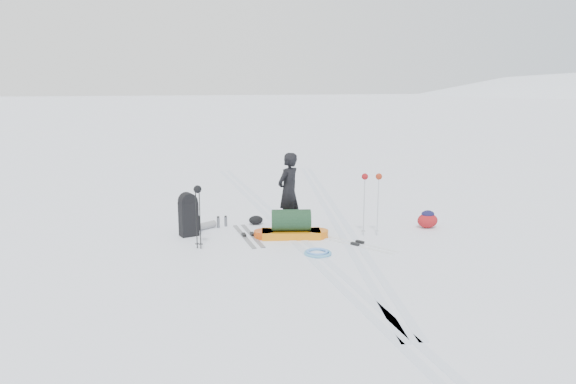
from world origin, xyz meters
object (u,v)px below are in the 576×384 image
Objects in this scene: pulk_sled at (291,227)px; ski_poles_black at (198,197)px; skier at (288,191)px; expedition_rucksack at (191,215)px.

ski_poles_black reaches higher than pulk_sled.
ski_poles_black is (-1.93, -0.39, 0.80)m from pulk_sled.
skier is at bearing 92.33° from pulk_sled.
pulk_sled is 2.15m from expedition_rucksack.
pulk_sled is at bearing -35.86° from expedition_rucksack.
pulk_sled is at bearing -13.47° from ski_poles_black.
expedition_rucksack is (-2.14, -0.07, -0.42)m from skier.
skier reaches higher than expedition_rucksack.
pulk_sled is (-0.09, -0.70, -0.62)m from skier.
pulk_sled is 2.13m from ski_poles_black.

